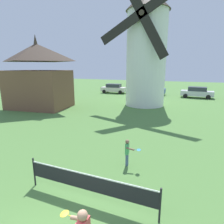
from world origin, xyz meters
name	(u,v)px	position (x,y,z in m)	size (l,w,h in m)	color
windmill	(146,47)	(-2.14, 18.80, 6.44)	(8.63, 5.08, 13.62)	white
tennis_net	(88,183)	(-0.05, 1.90, 0.68)	(4.64, 0.06, 1.10)	black
player_far	(128,151)	(0.39, 4.65, 0.69)	(0.75, 0.42, 1.22)	slate
parked_car_cream	(114,88)	(-9.41, 27.18, 0.81)	(4.28, 2.07, 1.56)	silver
parked_car_blue	(152,90)	(-2.96, 27.84, 0.81)	(4.09, 1.99, 1.56)	#334C99
parked_car_silver	(197,92)	(3.63, 27.05, 0.81)	(4.42, 2.00, 1.56)	silver
chapel	(38,77)	(-12.32, 13.06, 3.28)	(6.86, 5.42, 7.60)	brown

